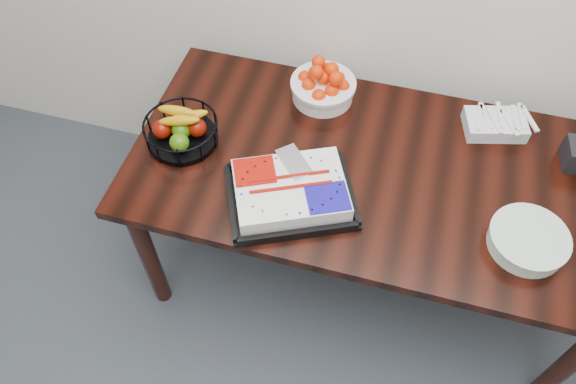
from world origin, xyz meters
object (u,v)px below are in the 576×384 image
(fruit_basket, at_px, (181,130))
(plate_stack, at_px, (528,241))
(table, at_px, (374,183))
(tangerine_bowl, at_px, (323,84))
(cake_tray, at_px, (290,192))

(fruit_basket, xyz_separation_m, plate_stack, (1.25, -0.13, -0.03))
(table, xyz_separation_m, fruit_basket, (-0.73, -0.06, 0.15))
(table, relative_size, fruit_basket, 6.53)
(table, height_order, fruit_basket, fruit_basket)
(table, xyz_separation_m, tangerine_bowl, (-0.28, 0.31, 0.16))
(table, height_order, plate_stack, plate_stack)
(cake_tray, height_order, fruit_basket, fruit_basket)
(table, height_order, tangerine_bowl, tangerine_bowl)
(cake_tray, height_order, tangerine_bowl, tangerine_bowl)
(fruit_basket, bearing_deg, tangerine_bowl, 39.26)
(tangerine_bowl, xyz_separation_m, fruit_basket, (-0.45, -0.37, -0.01))
(cake_tray, distance_m, tangerine_bowl, 0.52)
(cake_tray, height_order, plate_stack, cake_tray)
(cake_tray, bearing_deg, plate_stack, 1.80)
(plate_stack, bearing_deg, table, 160.16)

